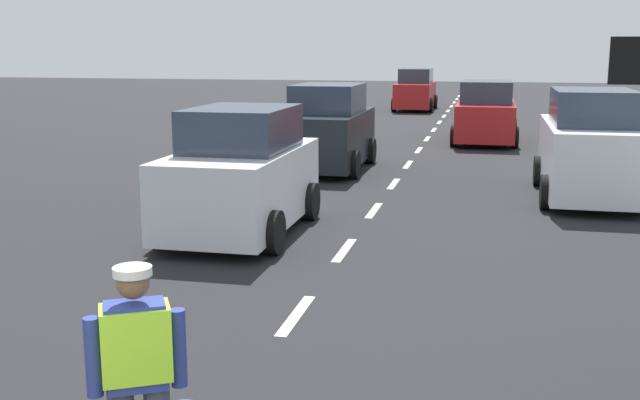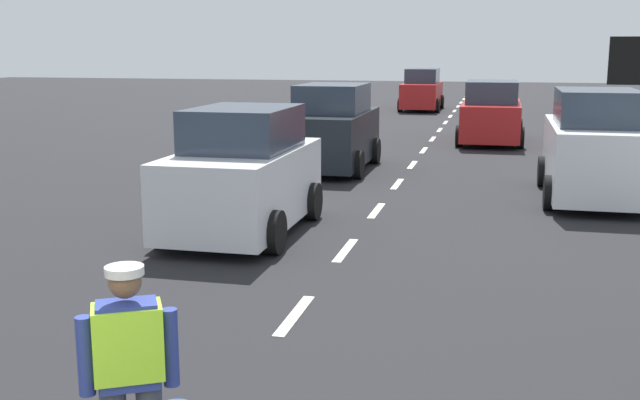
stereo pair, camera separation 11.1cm
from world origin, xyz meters
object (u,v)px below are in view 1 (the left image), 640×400
Objects in this scene: car_oncoming_lead at (241,175)px; car_outgoing_far at (486,114)px; car_parked_far at (590,148)px; road_worker at (141,371)px; car_oncoming_third at (415,91)px; car_oncoming_second at (328,130)px.

car_outgoing_far is at bearing 74.33° from car_oncoming_lead.
car_parked_far is 9.58m from car_outgoing_far.
car_oncoming_lead is (-1.81, 7.57, 0.05)m from road_worker.
road_worker is 0.39× the size of car_parked_far.
car_oncoming_lead reaches higher than car_outgoing_far.
car_oncoming_lead is (-0.27, -26.51, 0.03)m from car_oncoming_third.
car_oncoming_lead is 0.89× the size of car_outgoing_far.
car_oncoming_third is 19.50m from car_oncoming_second.
car_parked_far is at bearing -76.74° from car_outgoing_far.
car_oncoming_third is (-1.54, 34.08, 0.02)m from road_worker.
road_worker is 0.38× the size of car_outgoing_far.
car_parked_far is at bearing -75.37° from car_oncoming_third.
car_oncoming_lead reaches higher than car_oncoming_third.
road_worker is 34.12m from car_oncoming_third.
car_oncoming_lead is at bearing 103.43° from road_worker.
road_worker is 14.69m from car_oncoming_second.
car_oncoming_third is 26.51m from car_oncoming_lead.
car_oncoming_lead reaches higher than road_worker.
car_outgoing_far is (3.85, 13.71, -0.04)m from car_oncoming_lead.
car_parked_far is at bearing 70.49° from road_worker.
car_oncoming_third is 1.12× the size of car_oncoming_lead.
car_parked_far is (6.04, 4.39, 0.07)m from car_oncoming_lead.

